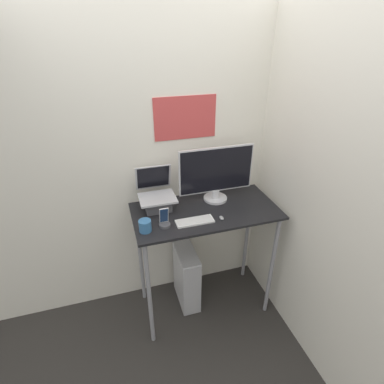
{
  "coord_description": "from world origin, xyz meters",
  "views": [
    {
      "loc": [
        -0.68,
        -1.59,
        2.32
      ],
      "look_at": [
        -0.11,
        0.29,
        1.23
      ],
      "focal_mm": 28.0,
      "sensor_mm": 36.0,
      "label": 1
    }
  ],
  "objects_px": {
    "cell_phone": "(164,221)",
    "computer_tower": "(187,277)",
    "mouse": "(222,218)",
    "laptop": "(157,198)",
    "monitor": "(216,175)",
    "keyboard": "(195,221)"
  },
  "relations": [
    {
      "from": "monitor",
      "to": "cell_phone",
      "type": "height_order",
      "value": "monitor"
    },
    {
      "from": "laptop",
      "to": "cell_phone",
      "type": "xyz_separation_m",
      "value": [
        0.0,
        -0.26,
        -0.05
      ]
    },
    {
      "from": "mouse",
      "to": "cell_phone",
      "type": "xyz_separation_m",
      "value": [
        -0.43,
        0.04,
        0.03
      ]
    },
    {
      "from": "monitor",
      "to": "laptop",
      "type": "bearing_deg",
      "value": 179.3
    },
    {
      "from": "laptop",
      "to": "keyboard",
      "type": "relative_size",
      "value": 1.15
    },
    {
      "from": "laptop",
      "to": "mouse",
      "type": "xyz_separation_m",
      "value": [
        0.43,
        -0.3,
        -0.08
      ]
    },
    {
      "from": "keyboard",
      "to": "mouse",
      "type": "bearing_deg",
      "value": -6.44
    },
    {
      "from": "cell_phone",
      "to": "computer_tower",
      "type": "height_order",
      "value": "cell_phone"
    },
    {
      "from": "mouse",
      "to": "computer_tower",
      "type": "relative_size",
      "value": 0.09
    },
    {
      "from": "monitor",
      "to": "keyboard",
      "type": "xyz_separation_m",
      "value": [
        -0.26,
        -0.27,
        -0.22
      ]
    },
    {
      "from": "mouse",
      "to": "laptop",
      "type": "bearing_deg",
      "value": 144.95
    },
    {
      "from": "monitor",
      "to": "cell_phone",
      "type": "xyz_separation_m",
      "value": [
        -0.49,
        -0.25,
        -0.19
      ]
    },
    {
      "from": "mouse",
      "to": "cell_phone",
      "type": "relative_size",
      "value": 0.33
    },
    {
      "from": "mouse",
      "to": "cell_phone",
      "type": "height_order",
      "value": "cell_phone"
    },
    {
      "from": "cell_phone",
      "to": "mouse",
      "type": "bearing_deg",
      "value": -5.36
    },
    {
      "from": "mouse",
      "to": "cell_phone",
      "type": "distance_m",
      "value": 0.43
    },
    {
      "from": "laptop",
      "to": "monitor",
      "type": "distance_m",
      "value": 0.51
    },
    {
      "from": "mouse",
      "to": "computer_tower",
      "type": "bearing_deg",
      "value": 129.18
    },
    {
      "from": "monitor",
      "to": "computer_tower",
      "type": "distance_m",
      "value": 1.02
    },
    {
      "from": "cell_phone",
      "to": "computer_tower",
      "type": "relative_size",
      "value": 0.26
    },
    {
      "from": "cell_phone",
      "to": "monitor",
      "type": "bearing_deg",
      "value": 27.54
    },
    {
      "from": "laptop",
      "to": "monitor",
      "type": "xyz_separation_m",
      "value": [
        0.49,
        -0.01,
        0.14
      ]
    }
  ]
}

